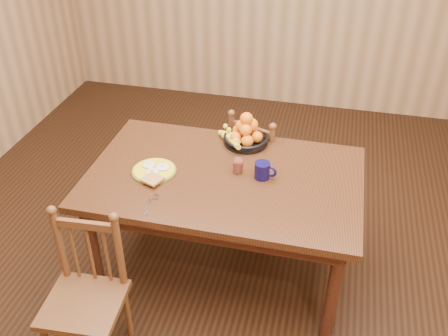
% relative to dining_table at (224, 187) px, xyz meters
% --- Properties ---
extents(room, '(4.52, 5.02, 2.72)m').
position_rel_dining_table_xyz_m(room, '(0.00, 0.00, 0.68)').
color(room, black).
rests_on(room, ground).
extents(dining_table, '(1.60, 1.00, 0.75)m').
position_rel_dining_table_xyz_m(dining_table, '(0.00, 0.00, 0.00)').
color(dining_table, black).
rests_on(dining_table, ground).
extents(chair_far, '(0.50, 0.49, 0.86)m').
position_rel_dining_table_xyz_m(chair_far, '(0.11, 0.63, -0.25)').
color(chair_far, '#512C18').
rests_on(chair_far, ground).
extents(chair_near, '(0.42, 0.40, 0.87)m').
position_rel_dining_table_xyz_m(chair_near, '(-0.55, -0.78, -0.24)').
color(chair_near, '#512C18').
rests_on(chair_near, ground).
extents(breakfast_plate, '(0.26, 0.30, 0.04)m').
position_rel_dining_table_xyz_m(breakfast_plate, '(-0.41, -0.07, 0.10)').
color(breakfast_plate, '#59601E').
rests_on(breakfast_plate, dining_table).
extents(fork, '(0.05, 0.18, 0.00)m').
position_rel_dining_table_xyz_m(fork, '(-0.32, -0.35, 0.09)').
color(fork, silver).
rests_on(fork, dining_table).
extents(spoon, '(0.05, 0.16, 0.01)m').
position_rel_dining_table_xyz_m(spoon, '(-0.42, -0.10, 0.09)').
color(spoon, silver).
rests_on(spoon, dining_table).
extents(coffee_mug, '(0.13, 0.09, 0.10)m').
position_rel_dining_table_xyz_m(coffee_mug, '(0.22, 0.03, 0.14)').
color(coffee_mug, '#0D0935').
rests_on(coffee_mug, dining_table).
extents(juice_glass, '(0.06, 0.06, 0.09)m').
position_rel_dining_table_xyz_m(juice_glass, '(0.07, 0.05, 0.13)').
color(juice_glass, silver).
rests_on(juice_glass, dining_table).
extents(fruit_bowl, '(0.32, 0.32, 0.22)m').
position_rel_dining_table_xyz_m(fruit_bowl, '(0.05, 0.38, 0.15)').
color(fruit_bowl, black).
rests_on(fruit_bowl, dining_table).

